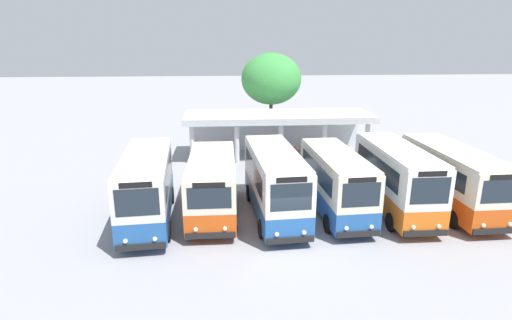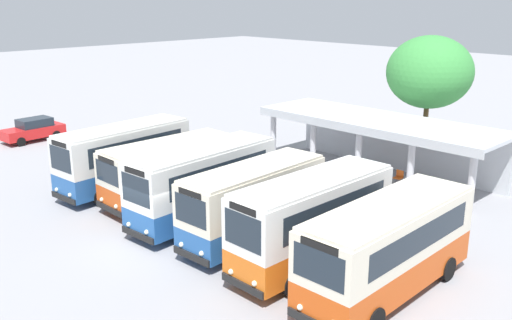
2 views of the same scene
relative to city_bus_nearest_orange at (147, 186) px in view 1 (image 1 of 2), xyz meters
The scene contains 14 objects.
ground_plane 7.75m from the city_bus_nearest_orange, 26.19° to the right, with size 180.00×180.00×0.00m, color #939399.
city_bus_nearest_orange is the anchor object (origin of this frame).
city_bus_second_in_row 3.29m from the city_bus_nearest_orange, 11.22° to the left, with size 2.49×7.17×3.12m.
city_bus_middle_cream 6.44m from the city_bus_nearest_orange, ahead, with size 2.71×7.73×3.52m.
city_bus_fourth_amber 9.66m from the city_bus_nearest_orange, ahead, with size 2.51×7.23×3.31m.
city_bus_fifth_blue 12.88m from the city_bus_nearest_orange, ahead, with size 2.27×7.47×3.56m.
city_bus_far_end_green 16.10m from the city_bus_nearest_orange, ahead, with size 2.58×7.99×3.34m.
terminal_canopy 14.68m from the city_bus_nearest_orange, 56.69° to the left, with size 14.44×4.68×3.40m.
waiting_chair_end_by_column 13.21m from the city_bus_nearest_orange, 57.67° to the left, with size 0.45×0.45×0.86m.
waiting_chair_second_from_end 13.69m from the city_bus_nearest_orange, 55.23° to the left, with size 0.45×0.45×0.86m.
waiting_chair_middle_seat 14.08m from the city_bus_nearest_orange, 52.62° to the left, with size 0.45×0.45×0.86m.
waiting_chair_fourth_seat 14.54m from the city_bus_nearest_orange, 50.33° to the left, with size 0.45×0.45×0.86m.
waiting_chair_fifth_seat 15.02m from the city_bus_nearest_orange, 48.13° to the left, with size 0.45×0.45×0.86m.
roadside_tree_behind_canopy 19.21m from the city_bus_nearest_orange, 64.66° to the left, with size 5.30×5.30×7.81m.
Camera 1 is at (-2.73, -16.26, 8.92)m, focal length 28.80 mm.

